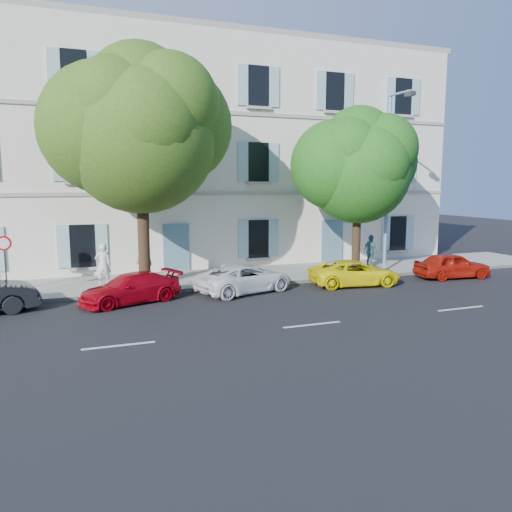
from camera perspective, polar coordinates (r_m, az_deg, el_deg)
name	(u,v)px	position (r m, az deg, el deg)	size (l,w,h in m)	color
ground	(266,298)	(19.74, 1.16, -4.85)	(90.00, 90.00, 0.00)	black
sidewalk	(232,277)	(23.83, -2.79, -2.41)	(36.00, 4.50, 0.15)	#A09E96
kerb	(247,285)	(21.81, -1.06, -3.38)	(36.00, 0.16, 0.16)	#9E998E
building	(200,157)	(29.00, -6.40, 11.20)	(28.00, 7.00, 12.00)	silver
car_red_coupe	(130,288)	(19.44, -14.17, -3.61)	(1.58, 3.88, 1.13)	#A60412
car_white_coupe	(244,278)	(20.70, -1.33, -2.57)	(1.96, 4.25, 1.18)	white
car_yellow_supercar	(355,273)	(22.55, 11.23, -1.90)	(1.87, 4.05, 1.13)	#FFEC0A
car_red_hatchback	(452,265)	(25.57, 21.50, -1.01)	(1.46, 3.63, 1.24)	#AA160A
tree_left	(140,137)	(21.27, -13.07, 13.07)	(6.20, 6.20, 9.61)	#3A2819
tree_right	(358,171)	(24.49, 11.60, 9.46)	(4.97, 4.97, 7.66)	#3A2819
road_sign	(4,254)	(20.87, -26.81, 0.23)	(0.56, 0.08, 2.40)	#383A3D
street_lamp	(390,173)	(25.38, 15.04, 9.15)	(0.31, 1.82, 8.56)	#7293BF
pedestrian_a	(103,265)	(22.24, -17.06, -0.95)	(0.66, 0.44, 1.82)	silver
pedestrian_b	(144,265)	(21.98, -12.69, -0.98)	(0.85, 0.66, 1.76)	tan
pedestrian_c	(371,251)	(26.64, 12.96, 0.55)	(1.00, 0.42, 1.71)	slate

